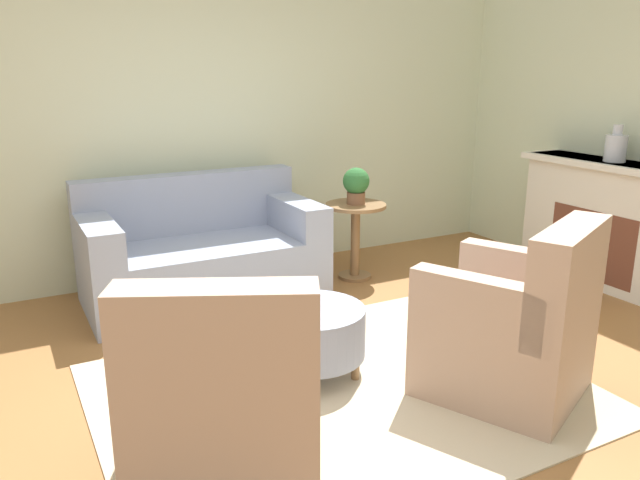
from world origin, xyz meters
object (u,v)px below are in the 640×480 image
Objects in this scene: ottoman_table at (311,332)px; armchair_left at (227,404)px; armchair_right at (515,330)px; vase_mantel_near at (616,147)px; potted_plant_on_side_table at (356,184)px; couch at (202,255)px; side_table at (355,228)px.

armchair_left is at bearing -136.84° from ottoman_table.
vase_mantel_near is (2.03, 1.02, 0.78)m from armchair_right.
armchair_right is 2.21m from potted_plant_on_side_table.
armchair_right reaches higher than potted_plant_on_side_table.
couch is 1.69× the size of armchair_left.
ottoman_table is 3.07m from vase_mantel_near.
potted_plant_on_side_table reaches higher than side_table.
couch is 1.69× the size of armchair_right.
armchair_left and armchair_right have the same top height.
vase_mantel_near is at bearing 5.56° from ottoman_table.
vase_mantel_near is 2.12m from potted_plant_on_side_table.
couch is 5.81× the size of potted_plant_on_side_table.
armchair_left is 3.58× the size of vase_mantel_near.
armchair_left is 2.93m from potted_plant_on_side_table.
vase_mantel_near is (3.09, -1.29, 0.82)m from couch.
armchair_right is at bearing -153.22° from vase_mantel_near.
ottoman_table is (0.79, 0.74, -0.11)m from armchair_left.
couch is at bearing 172.89° from side_table.
armchair_left is 3.43× the size of potted_plant_on_side_table.
armchair_right is at bearing -39.47° from ottoman_table.
couch is 1.34m from side_table.
vase_mantel_near reaches higher than side_table.
ottoman_table is at bearing -83.95° from couch.
armchair_left is 1.61× the size of side_table.
vase_mantel_near reaches higher than ottoman_table.
potted_plant_on_side_table is at bearing -7.11° from couch.
armchair_right is at bearing 0.00° from armchair_left.
armchair_right is 1.64× the size of ottoman_table.
couch is at bearing 172.89° from potted_plant_on_side_table.
potted_plant_on_side_table reaches higher than ottoman_table.
couch is at bearing 74.99° from armchair_left.
armchair_right is at bearing -65.31° from couch.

